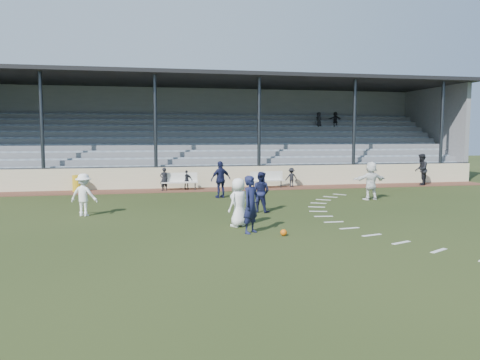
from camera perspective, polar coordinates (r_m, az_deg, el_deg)
name	(u,v)px	position (r m, az deg, el deg)	size (l,w,h in m)	color
ground	(255,225)	(15.90, 1.80, -5.53)	(90.00, 90.00, 0.00)	#263214
cinder_track	(211,189)	(26.11, -3.49, -1.15)	(34.00, 2.00, 0.02)	#573023
retaining_wall	(209,177)	(27.08, -3.81, 0.35)	(34.00, 0.18, 1.20)	beige
bench_left	(179,180)	(25.85, -7.40, 0.03)	(2.00, 0.46, 0.95)	silver
bench_right	(267,178)	(26.67, 3.29, 0.24)	(2.04, 0.72, 0.95)	silver
trash_bin	(78,183)	(26.44, -19.18, -0.38)	(0.55, 0.55, 0.88)	gold
football	(284,233)	(14.30, 5.34, -6.39)	(0.20, 0.20, 0.20)	#D55E0C
player_white_lead	(239,202)	(15.54, -0.18, -2.75)	(0.79, 0.52, 1.62)	white
player_navy_lead	(251,205)	(14.49, 1.35, -3.01)	(0.66, 0.43, 1.80)	#16193D
player_navy_mid	(261,192)	(18.44, 2.54, -1.46)	(0.78, 0.61, 1.61)	#16193D
player_white_wing	(84,195)	(18.51, -18.50, -1.73)	(1.03, 0.59, 1.60)	white
player_navy_wing	(221,180)	(22.60, -2.36, 0.06)	(1.04, 0.43, 1.78)	#16193D
player_white_back	(371,181)	(22.76, 15.66, -0.08)	(1.67, 0.53, 1.80)	white
official	(421,169)	(30.15, 21.22, 1.21)	(0.92, 0.72, 1.89)	black
sub_left_near	(164,179)	(25.66, -9.26, 0.10)	(0.46, 0.30, 1.25)	black
sub_left_far	(187,180)	(26.00, -6.52, 0.01)	(0.63, 0.26, 1.07)	black
sub_right	(291,177)	(27.31, 6.28, 0.32)	(0.72, 0.41, 1.11)	black
grandstand	(199,147)	(31.66, -4.96, 4.00)	(34.60, 9.00, 6.61)	slate
penalty_arc	(367,221)	(17.30, 15.26, -4.80)	(3.89, 14.63, 0.01)	silver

